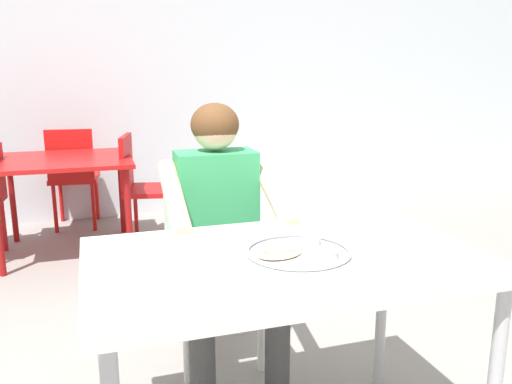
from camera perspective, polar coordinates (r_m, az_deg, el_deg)
back_wall at (r=5.01m, az=-12.06°, el=17.06°), size 12.00×0.12×3.40m
table_foreground at (r=1.69m, az=3.30°, el=-9.35°), size 1.24×0.77×0.76m
thali_tray at (r=1.66m, az=4.60°, el=-6.47°), size 0.34×0.34×0.03m
chair_foreground at (r=2.49m, az=-4.91°, el=-6.80°), size 0.42×0.45×0.82m
diner_foreground at (r=2.21m, az=-3.82°, el=-2.99°), size 0.50×0.56×1.20m
table_background_red at (r=4.06m, az=-20.19°, el=2.41°), size 0.95×0.87×0.71m
chair_red_right at (r=4.10m, az=-12.22°, el=1.08°), size 0.51×0.51×0.86m
chair_red_far at (r=4.67m, az=-19.31°, el=2.08°), size 0.43×0.47×0.87m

